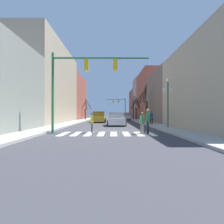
% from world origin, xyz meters
% --- Properties ---
extents(ground_plane, '(240.00, 240.00, 0.00)m').
position_xyz_m(ground_plane, '(0.00, 0.00, 0.00)').
color(ground_plane, '#38383D').
extents(sidewalk_left, '(2.06, 90.00, 0.15)m').
position_xyz_m(sidewalk_left, '(-5.47, 0.00, 0.07)').
color(sidewalk_left, '#9E9E99').
rests_on(sidewalk_left, ground_plane).
extents(sidewalk_right, '(2.06, 90.00, 0.15)m').
position_xyz_m(sidewalk_right, '(5.47, 0.00, 0.07)').
color(sidewalk_right, '#9E9E99').
rests_on(sidewalk_right, ground_plane).
extents(building_row_left, '(6.00, 38.58, 11.18)m').
position_xyz_m(building_row_left, '(-9.50, 14.21, 4.99)').
color(building_row_left, gray).
rests_on(building_row_left, ground_plane).
extents(building_row_right, '(6.00, 54.81, 10.97)m').
position_xyz_m(building_row_right, '(9.50, 22.94, 4.59)').
color(building_row_right, tan).
rests_on(building_row_right, ground_plane).
extents(crosswalk_stripes, '(6.75, 2.60, 0.01)m').
position_xyz_m(crosswalk_stripes, '(0.00, -1.57, 0.00)').
color(crosswalk_stripes, white).
rests_on(crosswalk_stripes, ground_plane).
extents(traffic_signal_near, '(7.41, 0.28, 6.10)m').
position_xyz_m(traffic_signal_near, '(-2.00, -0.88, 4.47)').
color(traffic_signal_near, '#236038').
rests_on(traffic_signal_near, ground_plane).
extents(traffic_signal_far, '(5.56, 0.28, 5.91)m').
position_xyz_m(traffic_signal_far, '(2.62, 36.75, 4.24)').
color(traffic_signal_far, '#236038').
rests_on(traffic_signal_far, ground_plane).
extents(street_lamp_right_corner, '(0.95, 0.36, 4.67)m').
position_xyz_m(street_lamp_right_corner, '(5.63, 2.39, 3.44)').
color(street_lamp_right_corner, '#1E4C2D').
rests_on(street_lamp_right_corner, sidewalk_right).
extents(car_driving_toward_lane, '(2.12, 4.38, 1.76)m').
position_xyz_m(car_driving_toward_lane, '(-1.73, 13.85, 0.82)').
color(car_driving_toward_lane, '#A38423').
rests_on(car_driving_toward_lane, ground_plane).
extents(car_parked_left_mid, '(2.10, 4.47, 1.80)m').
position_xyz_m(car_parked_left_mid, '(-3.26, 33.31, 0.83)').
color(car_parked_left_mid, gray).
rests_on(car_parked_left_mid, ground_plane).
extents(car_at_intersection, '(2.06, 4.19, 1.64)m').
position_xyz_m(car_at_intersection, '(3.29, 24.84, 0.76)').
color(car_at_intersection, silver).
rests_on(car_at_intersection, ground_plane).
extents(car_parked_right_near, '(2.16, 4.41, 1.57)m').
position_xyz_m(car_parked_right_near, '(0.85, 6.85, 0.74)').
color(car_parked_right_near, silver).
rests_on(car_parked_right_near, ground_plane).
extents(pedestrian_on_left_sidewalk, '(0.27, 0.78, 1.81)m').
position_xyz_m(pedestrian_on_left_sidewalk, '(2.95, -1.36, 1.07)').
color(pedestrian_on_left_sidewalk, black).
rests_on(pedestrian_on_left_sidewalk, ground_plane).
extents(pedestrian_near_right_corner, '(0.24, 0.67, 1.55)m').
position_xyz_m(pedestrian_near_right_corner, '(-1.18, -1.03, 0.92)').
color(pedestrian_near_right_corner, '#282D47').
rests_on(pedestrian_near_right_corner, ground_plane).
extents(pedestrian_waiting_at_curb, '(0.61, 0.41, 1.55)m').
position_xyz_m(pedestrian_waiting_at_curb, '(5.26, 7.64, 1.07)').
color(pedestrian_waiting_at_curb, black).
rests_on(pedestrian_waiting_at_curb, sidewalk_right).
extents(pedestrian_on_right_sidewalk, '(0.29, 0.67, 1.57)m').
position_xyz_m(pedestrian_on_right_sidewalk, '(2.42, -1.95, 0.93)').
color(pedestrian_on_right_sidewalk, '#7A705B').
rests_on(pedestrian_on_right_sidewalk, ground_plane).
extents(street_tree_left_near, '(2.23, 1.80, 4.97)m').
position_xyz_m(street_tree_left_near, '(5.78, 25.66, 2.57)').
color(street_tree_left_near, '#473828').
rests_on(street_tree_left_near, sidewalk_right).
extents(street_tree_right_far, '(1.78, 2.09, 5.76)m').
position_xyz_m(street_tree_right_far, '(5.43, 12.68, 2.87)').
color(street_tree_right_far, '#473828').
rests_on(street_tree_right_far, sidewalk_right).
extents(street_tree_left_mid, '(2.21, 2.88, 5.40)m').
position_xyz_m(street_tree_left_mid, '(5.47, 25.93, 2.78)').
color(street_tree_left_mid, brown).
rests_on(street_tree_left_mid, sidewalk_right).
extents(street_tree_left_far, '(2.73, 2.14, 4.67)m').
position_xyz_m(street_tree_left_far, '(-5.65, 25.64, 2.33)').
color(street_tree_left_far, '#473828').
rests_on(street_tree_left_far, sidewalk_left).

